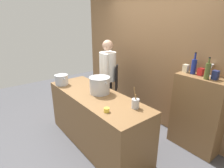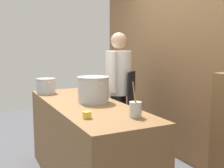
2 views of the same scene
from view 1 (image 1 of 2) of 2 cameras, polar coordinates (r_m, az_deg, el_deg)
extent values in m
plane|color=#4C4C51|center=(3.38, -4.68, -17.53)|extent=(8.00, 8.00, 0.00)
cube|color=olive|center=(3.69, 13.34, 10.73)|extent=(4.40, 0.10, 3.00)
cube|color=brown|center=(3.13, -4.91, -10.95)|extent=(2.05, 0.70, 0.90)
cube|color=brown|center=(3.23, 24.98, -8.50)|extent=(0.76, 0.32, 1.23)
cylinder|color=black|center=(3.87, -1.47, -5.11)|extent=(0.14, 0.14, 0.84)
cylinder|color=black|center=(4.05, -1.01, -3.94)|extent=(0.14, 0.14, 0.84)
cylinder|color=white|center=(3.72, -1.31, 5.51)|extent=(0.34, 0.34, 0.58)
cube|color=black|center=(3.76, 1.42, 1.87)|extent=(0.22, 0.23, 0.52)
cylinder|color=white|center=(3.51, -1.90, 5.10)|extent=(0.09, 0.09, 0.52)
cylinder|color=white|center=(3.93, -0.79, 6.70)|extent=(0.09, 0.09, 0.52)
sphere|color=tan|center=(3.64, -1.37, 12.01)|extent=(0.21, 0.21, 0.21)
cylinder|color=#B7BABF|center=(2.94, -3.87, -0.44)|extent=(0.32, 0.32, 0.26)
cylinder|color=#B7BABF|center=(2.90, -3.93, 2.06)|extent=(0.34, 0.34, 0.01)
cube|color=#B7BABF|center=(3.06, -5.83, 1.94)|extent=(0.04, 0.02, 0.02)
cube|color=#B7BABF|center=(2.78, -1.79, 0.18)|extent=(0.04, 0.02, 0.02)
cylinder|color=#B7BABF|center=(3.45, -15.51, 1.22)|extent=(0.23, 0.23, 0.18)
cylinder|color=#B7BABF|center=(3.43, -15.64, 2.69)|extent=(0.24, 0.24, 0.01)
cube|color=#B7BABF|center=(3.56, -16.45, 2.61)|extent=(0.04, 0.02, 0.02)
cube|color=#B7BABF|center=(3.32, -14.67, 1.58)|extent=(0.04, 0.02, 0.02)
cylinder|color=#B7BABF|center=(2.49, 7.33, -6.09)|extent=(0.10, 0.10, 0.13)
cylinder|color=olive|center=(2.44, 7.54, -5.31)|extent=(0.02, 0.02, 0.19)
cylinder|color=olive|center=(2.44, 7.31, -4.14)|extent=(0.07, 0.02, 0.28)
cylinder|color=yellow|center=(2.38, -1.70, -8.13)|extent=(0.07, 0.07, 0.06)
cylinder|color=navy|center=(3.08, 24.22, 4.93)|extent=(0.08, 0.08, 0.23)
cylinder|color=navy|center=(3.05, 24.64, 7.88)|extent=(0.03, 0.03, 0.10)
cylinder|color=black|center=(3.04, 24.79, 8.90)|extent=(0.03, 0.03, 0.01)
cylinder|color=#475123|center=(2.89, 27.70, 3.56)|extent=(0.07, 0.07, 0.23)
cylinder|color=#475123|center=(2.86, 28.17, 6.47)|extent=(0.03, 0.03, 0.07)
cylinder|color=black|center=(2.85, 28.31, 7.29)|extent=(0.03, 0.03, 0.01)
cylinder|color=silver|center=(3.09, 28.11, 2.24)|extent=(0.06, 0.06, 0.01)
cylinder|color=silver|center=(3.08, 28.25, 3.08)|extent=(0.01, 0.01, 0.09)
cone|color=silver|center=(3.06, 28.52, 4.69)|extent=(0.08, 0.08, 0.09)
cube|color=red|center=(3.06, 25.99, 3.45)|extent=(0.08, 0.08, 0.11)
cube|color=navy|center=(2.94, 29.64, 2.45)|extent=(0.08, 0.08, 0.13)
cube|color=beige|center=(3.14, 22.10, 4.55)|extent=(0.08, 0.08, 0.13)
camera|label=2|loc=(0.80, 76.72, -40.62)|focal=44.89mm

